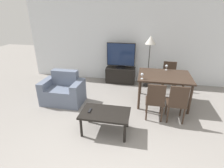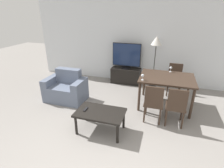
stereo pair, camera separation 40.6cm
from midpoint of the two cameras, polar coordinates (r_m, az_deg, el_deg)
The scene contains 13 objects.
wall_back at distance 5.75m, azimuth 10.11°, elevation 13.63°, with size 6.89×0.06×2.70m.
armchair at distance 4.77m, azimuth -12.42°, elevation -1.76°, with size 1.04×0.66×0.82m.
tv_stand at distance 5.81m, azimuth 6.55°, elevation 2.73°, with size 0.95×0.39×0.51m.
tv at distance 5.61m, azimuth 6.85°, elevation 9.02°, with size 0.90×0.31×0.81m.
coffee_table at distance 3.45m, azimuth -0.45°, elevation -9.91°, with size 0.94×0.59×0.45m.
dining_table at distance 4.49m, azimuth 19.93°, elevation 1.04°, with size 1.28×1.00×0.77m.
dining_chair_near at distance 3.83m, azimuth 16.43°, elevation -5.74°, with size 0.40×0.40×0.88m.
dining_chair_far at distance 5.33m, azimuth 21.85°, elevation 1.86°, with size 0.40×0.40×0.88m.
dining_chair_near_right at distance 3.86m, azimuth 23.07°, elevation -6.47°, with size 0.40×0.40×0.88m.
floor_lamp at distance 5.35m, azimuth 16.45°, elevation 12.41°, with size 0.32×0.32×1.57m.
remote_primary at distance 3.49m, azimuth -5.31°, elevation -8.28°, with size 0.04×0.15×0.02m.
wine_glass_left at distance 4.08m, azimuth 12.80°, elevation 2.55°, with size 0.07×0.07×0.15m.
wine_glass_center at distance 4.83m, azimuth 20.96°, elevation 4.81°, with size 0.07×0.07×0.15m.
Camera 2 is at (0.92, -1.69, 2.28)m, focal length 28.00 mm.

